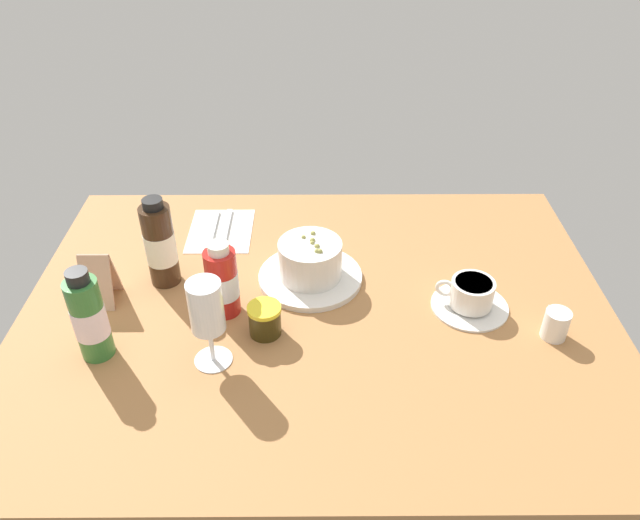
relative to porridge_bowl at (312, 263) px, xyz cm
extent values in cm
cube|color=#9E6B3D|center=(-1.34, 8.59, -5.51)|extent=(110.00, 84.00, 3.00)
cylinder|color=silver|center=(0.00, 0.00, -3.41)|extent=(20.40, 20.40, 1.20)
cylinder|color=silver|center=(0.00, 0.00, 0.88)|extent=(12.34, 12.34, 7.39)
cylinder|color=beige|center=(0.00, 0.00, 3.78)|extent=(10.61, 10.61, 1.60)
sphere|color=#96954D|center=(-1.03, 1.01, 4.68)|extent=(1.03, 1.03, 1.03)
sphere|color=#96954D|center=(-0.48, -1.01, 4.68)|extent=(1.04, 1.04, 1.04)
sphere|color=#96954D|center=(-0.57, -3.35, 4.68)|extent=(0.99, 0.99, 0.99)
sphere|color=#96954D|center=(-1.87, 2.72, 4.68)|extent=(1.05, 1.05, 1.05)
sphere|color=#96954D|center=(-1.04, 2.61, 4.68)|extent=(1.01, 1.01, 1.01)
sphere|color=#96954D|center=(-0.44, -0.13, 4.68)|extent=(0.81, 0.81, 0.81)
sphere|color=#96954D|center=(1.25, -2.05, 4.68)|extent=(0.87, 0.87, 0.87)
cube|color=silver|center=(19.92, -17.52, -3.86)|extent=(13.74, 17.41, 0.30)
cube|color=silver|center=(18.72, -18.52, -3.46)|extent=(1.20, 14.00, 0.50)
cube|color=silver|center=(18.72, -10.72, -3.46)|extent=(2.20, 3.60, 0.40)
cube|color=silver|center=(21.52, -18.52, -3.46)|extent=(1.00, 13.00, 0.50)
ellipsoid|color=silver|center=(21.52, -11.52, -3.41)|extent=(2.40, 4.00, 0.60)
cylinder|color=silver|center=(-29.76, 8.79, -3.56)|extent=(14.29, 14.29, 0.90)
cylinder|color=silver|center=(-29.76, 8.79, -0.60)|extent=(7.96, 7.96, 5.03)
cylinder|color=#312114|center=(-29.76, 8.79, 1.42)|extent=(6.76, 6.76, 1.00)
torus|color=silver|center=(-24.96, 7.46, -0.35)|extent=(3.68, 1.73, 3.60)
cylinder|color=silver|center=(-42.81, 16.51, -1.26)|extent=(4.43, 4.43, 5.50)
cone|color=silver|center=(-41.80, 14.79, 0.83)|extent=(2.43, 2.65, 2.29)
cylinder|color=white|center=(16.17, 22.00, -3.81)|extent=(6.43, 6.43, 0.40)
cylinder|color=white|center=(16.17, 22.00, -0.18)|extent=(0.80, 0.80, 6.86)
cylinder|color=white|center=(16.17, 22.00, 7.79)|extent=(5.60, 5.60, 9.08)
cylinder|color=#EEECC3|center=(16.17, 22.00, 6.43)|extent=(4.59, 4.59, 5.45)
cylinder|color=#342B0E|center=(7.82, 15.28, -1.44)|extent=(5.67, 5.67, 5.13)
cylinder|color=yellow|center=(7.82, 15.28, 1.52)|extent=(5.96, 5.96, 0.80)
cylinder|color=#382314|center=(28.36, 0.09, 4.31)|extent=(5.78, 5.78, 16.65)
cylinder|color=#EAEACE|center=(28.36, 0.09, 3.98)|extent=(5.89, 5.89, 6.33)
cylinder|color=black|center=(28.36, 0.09, 13.53)|extent=(3.75, 3.75, 1.79)
cylinder|color=#B21E19|center=(15.67, 9.24, 2.56)|extent=(5.77, 5.77, 13.15)
cylinder|color=silver|center=(15.67, 9.24, 2.30)|extent=(5.89, 5.89, 5.00)
cylinder|color=silver|center=(15.67, 9.24, 10.01)|extent=(3.75, 3.75, 1.75)
cylinder|color=#337233|center=(35.94, 20.14, 3.62)|extent=(5.48, 5.48, 15.26)
cylinder|color=white|center=(35.94, 20.14, 3.31)|extent=(5.59, 5.59, 5.80)
cylinder|color=black|center=(35.94, 20.14, 12.31)|extent=(3.56, 3.56, 2.13)
cube|color=tan|center=(39.03, 7.58, 1.21)|extent=(5.76, 3.56, 10.55)
cube|color=tan|center=(39.03, 4.40, 1.21)|extent=(5.76, 3.56, 10.55)
camera|label=1|loc=(-0.92, 95.61, 70.41)|focal=34.40mm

